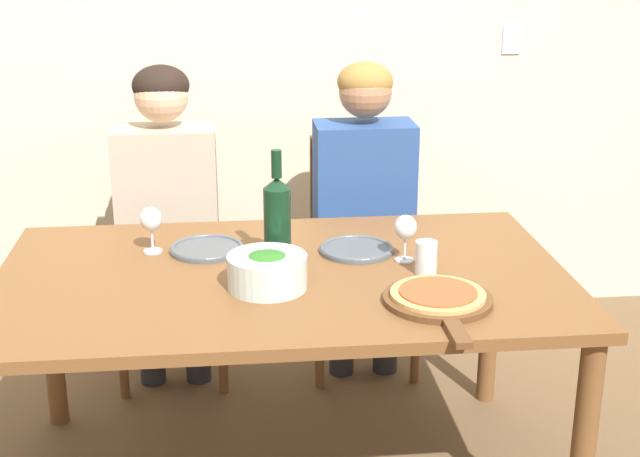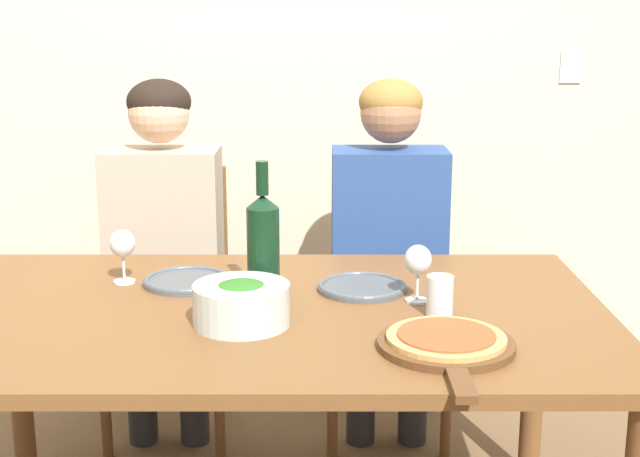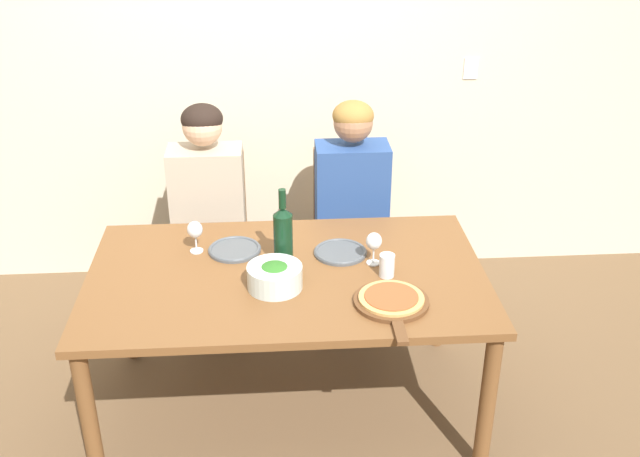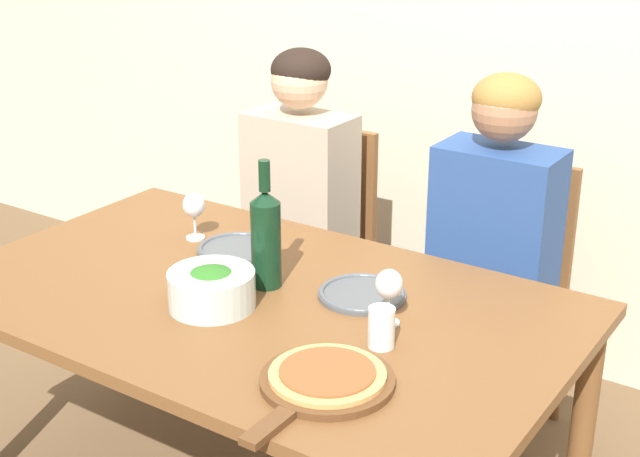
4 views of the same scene
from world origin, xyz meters
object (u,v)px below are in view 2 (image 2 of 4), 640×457
Objects in this scene: person_woman at (165,228)px; pizza_on_board at (449,343)px; person_man at (391,228)px; water_tumbler at (442,296)px; wine_glass_left at (125,246)px; wine_glass_right at (420,263)px; wine_bottle at (265,245)px; dinner_plate_left at (189,280)px; chair_right at (388,289)px; chair_left at (173,288)px; broccoli_bowl at (244,304)px; dinner_plate_right at (364,287)px.

person_woman is 2.80× the size of pizza_on_board.
person_man is 12.25× the size of water_tumbler.
wine_glass_right is at bearing -11.79° from wine_glass_left.
wine_glass_right reaches higher than pizza_on_board.
wine_glass_right is (0.79, -0.16, 0.00)m from wine_glass_left.
wine_bottle reaches higher than pizza_on_board.
pizza_on_board is (0.42, -0.35, -0.13)m from wine_bottle.
wine_bottle is 0.46m from water_tumbler.
wine_glass_left is (-0.77, -0.54, 0.08)m from person_man.
wine_bottle is at bearing 177.97° from wine_glass_right.
person_man reaches higher than pizza_on_board.
person_woman reaches higher than water_tumbler.
chair_right is at bearing 47.72° from dinner_plate_left.
dinner_plate_left is 1.59× the size of wine_glass_right.
wine_glass_left is (-0.01, -0.65, 0.33)m from chair_left.
chair_left is 2.54× the size of wine_bottle.
wine_glass_right reaches higher than broccoli_bowl.
water_tumbler is at bearing -48.45° from chair_left.
person_man reaches higher than water_tumbler.
wine_glass_left is at bearing 159.07° from wine_bottle.
person_woman is 0.76m from person_man.
wine_glass_right reaches higher than dinner_plate_left.
person_man is at bearing -90.00° from chair_right.
dinner_plate_right is at bearing 42.07° from broccoli_bowl.
wine_bottle is 0.40m from wine_glass_right.
chair_right is 0.80m from person_woman.
pizza_on_board is at bearing -68.97° from dinner_plate_right.
dinner_plate_left is at bearing 165.72° from wine_glass_right.
broccoli_bowl is (-0.04, -0.19, -0.10)m from wine_bottle.
wine_bottle is 1.52× the size of dinner_plate_left.
wine_glass_left is at bearing -91.25° from chair_left.
broccoli_bowl is 0.52× the size of pizza_on_board.
person_woman is 8.26× the size of wine_glass_right.
wine_bottle is at bearing 164.24° from water_tumbler.
person_woman is at bearing 106.19° from dinner_plate_left.
wine_glass_left reaches higher than pizza_on_board.
person_man is 0.71m from wine_glass_right.
chair_right is at bearing 64.80° from wine_bottle.
person_woman is 3.43× the size of wine_bottle.
wine_glass_right is at bearing -88.67° from chair_right.
person_man is 0.81m from dinner_plate_left.
dinner_plate_left is (-0.60, -0.66, 0.23)m from chair_right.
pizza_on_board is (0.47, -0.16, -0.04)m from broccoli_bowl.
dinner_plate_left is 2.36× the size of water_tumbler.
dinner_plate_right is 0.47m from pizza_on_board.
person_woman and person_man have the same top height.
water_tumbler is at bearing -22.01° from dinner_plate_left.
chair_right reaches higher than pizza_on_board.
person_man is 0.80m from wine_bottle.
broccoli_bowl reaches higher than water_tumbler.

